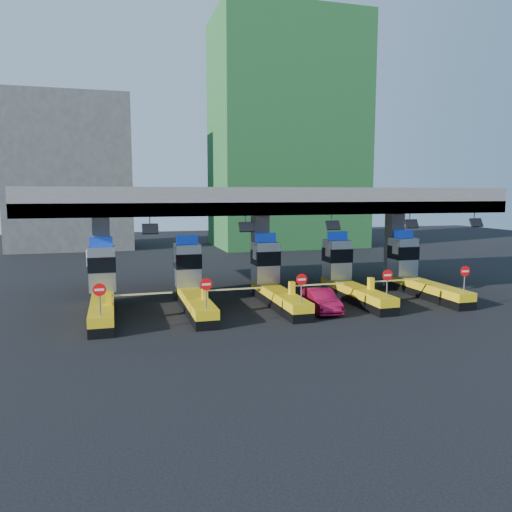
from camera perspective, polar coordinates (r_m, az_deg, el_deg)
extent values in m
plane|color=black|center=(30.63, 2.06, -5.41)|extent=(120.00, 120.00, 0.00)
cube|color=slate|center=(32.76, 0.48, 6.44)|extent=(28.00, 12.00, 1.50)
cube|color=#4C4C49|center=(27.35, 3.87, 5.43)|extent=(28.00, 0.60, 0.70)
cube|color=slate|center=(31.67, -17.16, -0.26)|extent=(1.00, 1.00, 5.50)
cube|color=slate|center=(32.99, 0.47, 0.35)|extent=(1.00, 1.00, 5.50)
cube|color=slate|center=(37.06, 15.47, 0.85)|extent=(1.00, 1.00, 5.50)
cylinder|color=slate|center=(25.82, -12.05, 3.85)|extent=(0.06, 0.06, 0.50)
cube|color=black|center=(25.64, -11.99, 3.05)|extent=(0.80, 0.38, 0.54)
cylinder|color=slate|center=(26.63, -1.23, 4.11)|extent=(0.06, 0.06, 0.50)
cube|color=black|center=(26.46, -1.11, 3.33)|extent=(0.80, 0.38, 0.54)
cylinder|color=slate|center=(28.31, 8.64, 4.21)|extent=(0.06, 0.06, 0.50)
cube|color=black|center=(28.15, 8.79, 3.48)|extent=(0.80, 0.38, 0.54)
cylinder|color=slate|center=(30.73, 17.17, 4.21)|extent=(0.06, 0.06, 0.50)
cube|color=black|center=(30.58, 17.35, 3.53)|extent=(0.80, 0.38, 0.54)
cylinder|color=slate|center=(33.40, 23.67, 4.14)|extent=(0.06, 0.06, 0.50)
cube|color=black|center=(33.26, 23.86, 3.51)|extent=(0.80, 0.38, 0.54)
cube|color=black|center=(28.18, -17.13, -6.33)|extent=(1.20, 8.00, 0.50)
cube|color=#E5B70C|center=(28.07, -17.16, -5.34)|extent=(1.20, 8.00, 0.50)
cube|color=#9EA3A8|center=(30.54, -17.17, -1.38)|extent=(1.50, 1.50, 2.60)
cube|color=black|center=(30.48, -17.19, -0.82)|extent=(1.56, 1.56, 0.90)
cube|color=#0C2DBF|center=(30.36, -17.28, 1.57)|extent=(1.30, 0.35, 0.55)
cube|color=white|center=(30.18, -18.75, -0.20)|extent=(0.06, 0.70, 0.90)
cylinder|color=slate|center=(24.36, -17.41, -5.07)|extent=(0.07, 0.07, 1.30)
cylinder|color=red|center=(24.21, -17.46, -3.70)|extent=(0.60, 0.04, 0.60)
cube|color=white|center=(24.19, -17.46, -3.71)|extent=(0.42, 0.02, 0.10)
cube|color=#E5B70C|center=(26.76, -16.51, -4.60)|extent=(0.30, 0.35, 0.70)
cube|color=white|center=(26.77, -12.98, -4.27)|extent=(3.20, 0.08, 0.08)
cube|color=black|center=(28.49, -6.97, -5.91)|extent=(1.20, 8.00, 0.50)
cube|color=#E5B70C|center=(28.38, -6.99, -4.93)|extent=(1.20, 8.00, 0.50)
cube|color=#9EA3A8|center=(30.83, -7.85, -1.04)|extent=(1.50, 1.50, 2.60)
cube|color=black|center=(30.77, -7.85, -0.49)|extent=(1.56, 1.56, 0.90)
cube|color=#0C2DBF|center=(30.65, -7.90, 1.88)|extent=(1.30, 0.35, 0.55)
cube|color=white|center=(30.34, -9.28, 0.13)|extent=(0.06, 0.70, 0.90)
cylinder|color=slate|center=(24.72, -5.71, -4.59)|extent=(0.07, 0.07, 1.30)
cylinder|color=red|center=(24.57, -5.71, -3.24)|extent=(0.60, 0.04, 0.60)
cube|color=white|center=(24.55, -5.70, -3.25)|extent=(0.42, 0.02, 0.10)
cube|color=#E5B70C|center=(27.15, -5.88, -4.17)|extent=(0.30, 0.35, 0.70)
cube|color=white|center=(27.46, -2.48, -3.80)|extent=(3.20, 0.08, 0.08)
cube|color=black|center=(29.65, 2.66, -5.34)|extent=(1.20, 8.00, 0.50)
cube|color=#E5B70C|center=(29.54, 2.66, -4.40)|extent=(1.20, 8.00, 0.50)
cube|color=#9EA3A8|center=(31.91, 1.08, -0.70)|extent=(1.50, 1.50, 2.60)
cube|color=black|center=(31.85, 1.09, -0.17)|extent=(1.56, 1.56, 0.90)
cube|color=#0C2DBF|center=(31.73, 1.08, 2.13)|extent=(1.30, 0.35, 0.55)
cube|color=white|center=(31.31, -0.16, 0.44)|extent=(0.06, 0.70, 0.90)
cylinder|color=slate|center=(26.05, 5.21, -3.98)|extent=(0.07, 0.07, 1.30)
cylinder|color=red|center=(25.91, 5.24, -2.69)|extent=(0.60, 0.04, 0.60)
cube|color=white|center=(25.89, 5.26, -2.70)|extent=(0.42, 0.02, 0.10)
cube|color=#E5B70C|center=(28.43, 4.11, -3.63)|extent=(0.30, 0.35, 0.70)
cube|color=white|center=(29.01, 7.18, -3.25)|extent=(3.20, 0.08, 0.08)
cube|color=black|center=(31.57, 11.32, -4.70)|extent=(1.20, 8.00, 0.50)
cube|color=#E5B70C|center=(31.47, 11.34, -3.81)|extent=(1.20, 8.00, 0.50)
cube|color=#9EA3A8|center=(33.70, 9.23, -0.37)|extent=(1.50, 1.50, 2.60)
cube|color=black|center=(33.64, 9.26, 0.14)|extent=(1.56, 1.56, 0.90)
cube|color=#0C2DBF|center=(33.53, 9.29, 2.31)|extent=(1.30, 0.35, 0.55)
cube|color=white|center=(33.01, 8.22, 0.72)|extent=(0.06, 0.70, 0.90)
cylinder|color=slate|center=(28.21, 14.74, -3.32)|extent=(0.07, 0.07, 1.30)
cylinder|color=red|center=(28.09, 14.81, -2.13)|extent=(0.60, 0.04, 0.60)
cube|color=white|center=(28.07, 14.83, -2.14)|extent=(0.42, 0.02, 0.10)
cube|color=#E5B70C|center=(30.48, 12.99, -3.06)|extent=(0.30, 0.35, 0.70)
cube|color=white|center=(31.29, 15.65, -2.70)|extent=(3.20, 0.08, 0.08)
cube|color=black|center=(34.12, 18.83, -4.06)|extent=(1.20, 8.00, 0.50)
cube|color=#E5B70C|center=(34.03, 18.86, -3.23)|extent=(1.20, 8.00, 0.50)
cube|color=#9EA3A8|center=(36.10, 16.44, -0.07)|extent=(1.50, 1.50, 2.60)
cube|color=black|center=(36.05, 16.47, 0.40)|extent=(1.56, 1.56, 0.90)
cube|color=#0C2DBF|center=(35.94, 16.53, 2.43)|extent=(1.30, 0.35, 0.55)
cube|color=white|center=(35.35, 15.64, 0.95)|extent=(0.06, 0.70, 0.90)
cylinder|color=slate|center=(31.04, 22.71, -2.70)|extent=(0.07, 0.07, 1.30)
cylinder|color=red|center=(30.93, 22.80, -1.61)|extent=(0.60, 0.04, 0.60)
cube|color=white|center=(30.91, 22.83, -1.62)|extent=(0.42, 0.02, 0.10)
cube|color=#E5B70C|center=(33.17, 20.58, -2.52)|extent=(0.30, 0.35, 0.70)
cube|color=white|center=(34.16, 22.82, -2.18)|extent=(3.20, 0.08, 0.08)
cube|color=#1E5926|center=(64.46, 3.52, 13.72)|extent=(18.00, 12.00, 28.00)
cube|color=#4C4C49|center=(64.63, -20.39, 8.82)|extent=(14.00, 10.00, 18.00)
imported|color=maroon|center=(28.68, 7.44, -5.03)|extent=(1.64, 3.97, 1.28)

